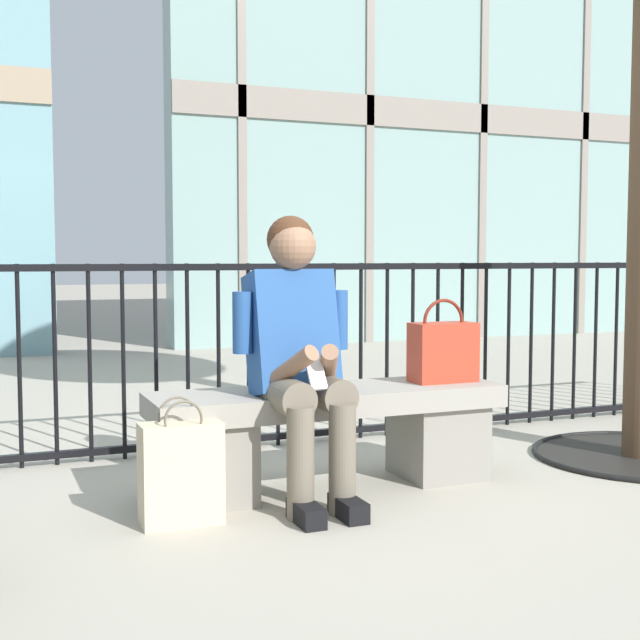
{
  "coord_description": "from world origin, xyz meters",
  "views": [
    {
      "loc": [
        -1.46,
        -3.45,
        1.03
      ],
      "look_at": [
        0.0,
        0.1,
        0.75
      ],
      "focal_mm": 47.68,
      "sensor_mm": 36.0,
      "label": 1
    }
  ],
  "objects_px": {
    "seated_person_with_phone": "(299,349)",
    "handbag_on_bench": "(443,351)",
    "stone_bench": "(329,428)",
    "shopping_bag": "(181,472)"
  },
  "relations": [
    {
      "from": "seated_person_with_phone",
      "to": "handbag_on_bench",
      "type": "relative_size",
      "value": 3.1
    },
    {
      "from": "stone_bench",
      "to": "handbag_on_bench",
      "type": "height_order",
      "value": "handbag_on_bench"
    },
    {
      "from": "shopping_bag",
      "to": "stone_bench",
      "type": "bearing_deg",
      "value": 19.51
    },
    {
      "from": "seated_person_with_phone",
      "to": "shopping_bag",
      "type": "bearing_deg",
      "value": -166.45
    },
    {
      "from": "seated_person_with_phone",
      "to": "shopping_bag",
      "type": "relative_size",
      "value": 2.46
    },
    {
      "from": "stone_bench",
      "to": "shopping_bag",
      "type": "distance_m",
      "value": 0.78
    },
    {
      "from": "handbag_on_bench",
      "to": "shopping_bag",
      "type": "height_order",
      "value": "handbag_on_bench"
    },
    {
      "from": "stone_bench",
      "to": "handbag_on_bench",
      "type": "relative_size",
      "value": 4.09
    },
    {
      "from": "stone_bench",
      "to": "seated_person_with_phone",
      "type": "distance_m",
      "value": 0.44
    },
    {
      "from": "seated_person_with_phone",
      "to": "handbag_on_bench",
      "type": "distance_m",
      "value": 0.78
    }
  ]
}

